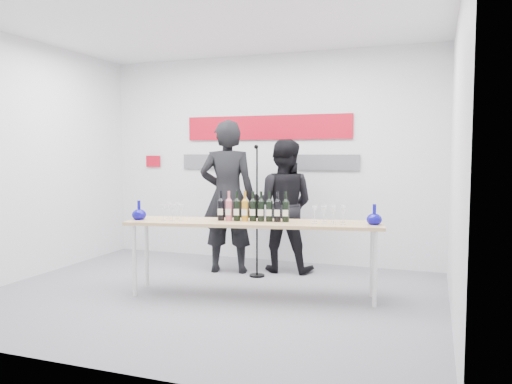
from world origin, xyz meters
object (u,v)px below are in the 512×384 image
tasting_table (253,227)px  mic_stand (257,237)px  presenter_right (283,206)px  presenter_left (227,197)px

tasting_table → mic_stand: mic_stand is taller
tasting_table → presenter_right: (-0.04, 1.26, 0.11)m
presenter_left → tasting_table: bearing=112.5°
mic_stand → presenter_right: bearing=78.5°
presenter_left → mic_stand: (0.45, -0.11, -0.49)m
tasting_table → presenter_left: size_ratio=1.41×
presenter_left → mic_stand: presenter_left is taller
tasting_table → mic_stand: (-0.26, 0.85, -0.26)m
presenter_right → mic_stand: (-0.22, -0.41, -0.37)m
tasting_table → mic_stand: 0.93m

